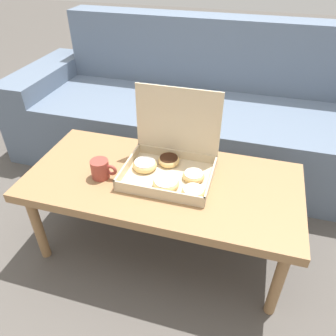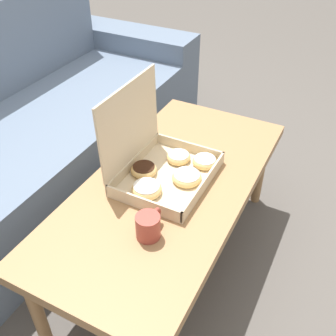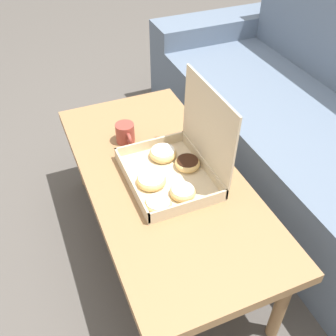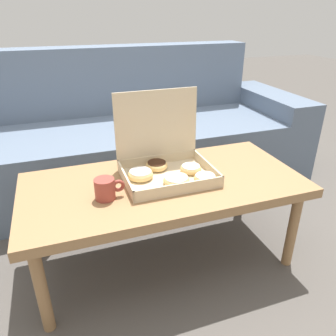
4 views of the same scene
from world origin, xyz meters
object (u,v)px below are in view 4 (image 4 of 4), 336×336
Objects in this scene: couch at (123,140)px; pastry_box at (167,164)px; coffee_mug at (106,189)px; coffee_table at (164,189)px.

couch is 0.84m from pastry_box.
pastry_box is at bearing 20.12° from coffee_mug.
couch is at bearing 90.00° from coffee_table.
coffee_mug is at bearing -105.40° from couch.
couch is 6.40× the size of pastry_box.
pastry_box is at bearing -88.13° from couch.
pastry_box is at bearing 58.31° from coffee_table.
couch is 0.86m from coffee_table.
couch is 0.97m from coffee_mug.
coffee_mug is at bearing -166.81° from coffee_table.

